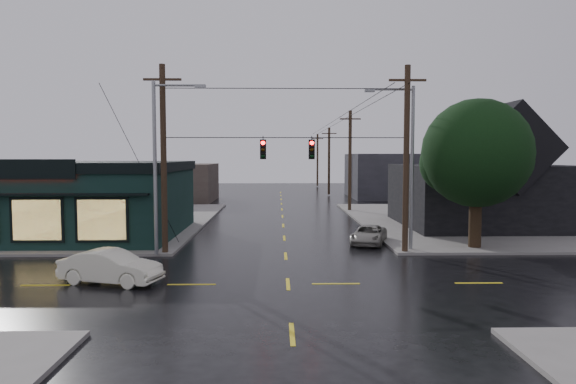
{
  "coord_description": "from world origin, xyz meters",
  "views": [
    {
      "loc": [
        -0.43,
        -20.99,
        5.31
      ],
      "look_at": [
        0.12,
        6.05,
        3.42
      ],
      "focal_mm": 32.0,
      "sensor_mm": 36.0,
      "label": 1
    }
  ],
  "objects_px": {
    "sedan_cream": "(111,267)",
    "suv_silver": "(369,235)",
    "corner_tree": "(477,154)",
    "utility_pole_nw": "(165,255)",
    "utility_pole_ne": "(405,254)"
  },
  "relations": [
    {
      "from": "corner_tree",
      "to": "sedan_cream",
      "type": "xyz_separation_m",
      "value": [
        -18.19,
        -7.47,
        -4.75
      ]
    },
    {
      "from": "utility_pole_nw",
      "to": "sedan_cream",
      "type": "relative_size",
      "value": 2.38
    },
    {
      "from": "utility_pole_ne",
      "to": "suv_silver",
      "type": "xyz_separation_m",
      "value": [
        -1.41,
        3.21,
        0.55
      ]
    },
    {
      "from": "utility_pole_nw",
      "to": "suv_silver",
      "type": "relative_size",
      "value": 2.54
    },
    {
      "from": "corner_tree",
      "to": "sedan_cream",
      "type": "relative_size",
      "value": 1.97
    },
    {
      "from": "utility_pole_nw",
      "to": "suv_silver",
      "type": "height_order",
      "value": "utility_pole_nw"
    },
    {
      "from": "utility_pole_nw",
      "to": "sedan_cream",
      "type": "height_order",
      "value": "utility_pole_nw"
    },
    {
      "from": "utility_pole_nw",
      "to": "sedan_cream",
      "type": "distance_m",
      "value": 6.35
    },
    {
      "from": "sedan_cream",
      "to": "suv_silver",
      "type": "xyz_separation_m",
      "value": [
        12.49,
        9.45,
        -0.15
      ]
    },
    {
      "from": "utility_pole_nw",
      "to": "sedan_cream",
      "type": "bearing_deg",
      "value": -98.13
    },
    {
      "from": "utility_pole_ne",
      "to": "sedan_cream",
      "type": "relative_size",
      "value": 2.38
    },
    {
      "from": "sedan_cream",
      "to": "suv_silver",
      "type": "distance_m",
      "value": 15.66
    },
    {
      "from": "utility_pole_nw",
      "to": "suv_silver",
      "type": "xyz_separation_m",
      "value": [
        11.59,
        3.21,
        0.55
      ]
    },
    {
      "from": "corner_tree",
      "to": "suv_silver",
      "type": "height_order",
      "value": "corner_tree"
    },
    {
      "from": "corner_tree",
      "to": "utility_pole_nw",
      "type": "relative_size",
      "value": 0.83
    }
  ]
}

